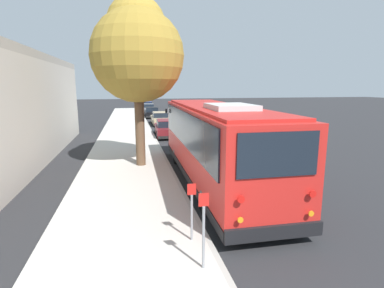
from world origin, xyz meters
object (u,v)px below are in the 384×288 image
at_px(parked_sedan_maroon, 167,128).
at_px(parked_sedan_tan, 160,119).
at_px(shuttle_bus, 215,139).
at_px(sign_post_near, 204,230).
at_px(street_tree, 137,50).
at_px(parked_sedan_black, 152,113).
at_px(parked_sedan_gray, 149,108).
at_px(parked_sedan_blue, 147,106).
at_px(sign_post_far, 192,211).

bearing_deg(parked_sedan_maroon, parked_sedan_tan, 0.38).
relative_size(shuttle_bus, sign_post_near, 6.69).
relative_size(parked_sedan_maroon, sign_post_near, 2.74).
height_order(parked_sedan_maroon, sign_post_near, sign_post_near).
relative_size(shuttle_bus, street_tree, 1.41).
relative_size(shuttle_bus, parked_sedan_maroon, 2.44).
relative_size(parked_sedan_maroon, parked_sedan_black, 1.03).
xyz_separation_m(parked_sedan_maroon, street_tree, (-8.92, 2.41, 4.98)).
bearing_deg(parked_sedan_maroon, shuttle_bus, -175.49).
height_order(parked_sedan_maroon, parked_sedan_gray, parked_sedan_maroon).
bearing_deg(sign_post_near, street_tree, 5.96).
bearing_deg(parked_sedan_tan, parked_sedan_maroon, 178.29).
distance_m(parked_sedan_black, parked_sedan_gray, 6.96).
bearing_deg(parked_sedan_tan, parked_sedan_blue, -0.06).
distance_m(shuttle_bus, parked_sedan_blue, 40.09).
bearing_deg(parked_sedan_maroon, sign_post_near, 177.32).
relative_size(shuttle_bus, parked_sedan_black, 2.52).
xyz_separation_m(parked_sedan_maroon, parked_sedan_black, (14.86, 0.06, -0.02)).
distance_m(shuttle_bus, sign_post_near, 6.44).
distance_m(sign_post_near, sign_post_far, 1.21).
height_order(parked_sedan_maroon, street_tree, street_tree).
distance_m(parked_sedan_maroon, street_tree, 10.49).
relative_size(street_tree, sign_post_far, 5.39).
height_order(parked_sedan_gray, sign_post_near, sign_post_near).
relative_size(parked_sedan_gray, sign_post_near, 2.60).
distance_m(parked_sedan_maroon, parked_sedan_tan, 7.43).
distance_m(parked_sedan_black, parked_sedan_blue, 13.39).
height_order(parked_sedan_black, street_tree, street_tree).
bearing_deg(parked_sedan_blue, shuttle_bus, -179.06).
bearing_deg(parked_sedan_blue, parked_sedan_tan, -179.48).
height_order(parked_sedan_gray, street_tree, street_tree).
height_order(shuttle_bus, street_tree, street_tree).
height_order(parked_sedan_gray, sign_post_far, sign_post_far).
relative_size(parked_sedan_maroon, parked_sedan_tan, 1.01).
bearing_deg(sign_post_near, sign_post_far, 0.00).
height_order(shuttle_bus, parked_sedan_tan, shuttle_bus).
bearing_deg(parked_sedan_gray, parked_sedan_tan, -176.42).
relative_size(street_tree, sign_post_near, 4.75).
xyz_separation_m(parked_sedan_black, sign_post_far, (-31.55, 1.42, 0.32)).
bearing_deg(sign_post_near, parked_sedan_black, -2.47).
xyz_separation_m(shuttle_bus, street_tree, (2.90, 2.92, 3.79)).
relative_size(parked_sedan_tan, sign_post_near, 2.71).
height_order(shuttle_bus, parked_sedan_maroon, shuttle_bus).
xyz_separation_m(parked_sedan_tan, parked_sedan_blue, (20.83, -0.00, -0.00)).
bearing_deg(sign_post_near, shuttle_bus, -18.11).
bearing_deg(shuttle_bus, parked_sedan_tan, 1.55).
xyz_separation_m(parked_sedan_maroon, parked_sedan_blue, (28.25, -0.22, -0.01)).
relative_size(shuttle_bus, parked_sedan_tan, 2.47).
bearing_deg(shuttle_bus, sign_post_far, 158.49).
bearing_deg(sign_post_near, parked_sedan_blue, -2.10).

